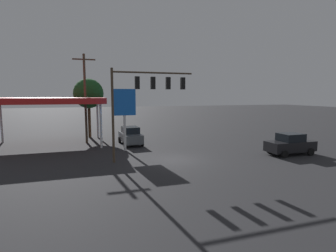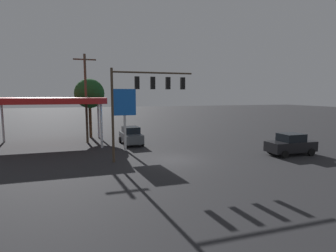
{
  "view_description": "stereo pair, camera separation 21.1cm",
  "coord_description": "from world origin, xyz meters",
  "px_view_note": "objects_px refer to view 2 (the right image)",
  "views": [
    {
      "loc": [
        7.09,
        20.08,
        5.35
      ],
      "look_at": [
        0.0,
        -2.0,
        2.59
      ],
      "focal_mm": 28.0,
      "sensor_mm": 36.0,
      "label": 1
    },
    {
      "loc": [
        6.89,
        20.14,
        5.35
      ],
      "look_at": [
        0.0,
        -2.0,
        2.59
      ],
      "focal_mm": 28.0,
      "sensor_mm": 36.0,
      "label": 2
    }
  ],
  "objects_px": {
    "sedan_far": "(131,136)",
    "sedan_waiting": "(291,144)",
    "utility_pole": "(86,96)",
    "street_tree": "(89,94)",
    "price_sign": "(124,106)",
    "traffic_signal_assembly": "(145,92)"
  },
  "relations": [
    {
      "from": "utility_pole",
      "to": "sedan_waiting",
      "type": "height_order",
      "value": "utility_pole"
    },
    {
      "from": "traffic_signal_assembly",
      "to": "utility_pole",
      "type": "bearing_deg",
      "value": -64.66
    },
    {
      "from": "traffic_signal_assembly",
      "to": "sedan_waiting",
      "type": "distance_m",
      "value": 13.81
    },
    {
      "from": "traffic_signal_assembly",
      "to": "utility_pole",
      "type": "distance_m",
      "value": 10.67
    },
    {
      "from": "sedan_far",
      "to": "street_tree",
      "type": "bearing_deg",
      "value": -150.55
    },
    {
      "from": "utility_pole",
      "to": "sedan_waiting",
      "type": "xyz_separation_m",
      "value": [
        -17.39,
        11.73,
        -4.23
      ]
    },
    {
      "from": "traffic_signal_assembly",
      "to": "sedan_far",
      "type": "height_order",
      "value": "traffic_signal_assembly"
    },
    {
      "from": "utility_pole",
      "to": "sedan_far",
      "type": "height_order",
      "value": "utility_pole"
    },
    {
      "from": "utility_pole",
      "to": "sedan_waiting",
      "type": "distance_m",
      "value": 21.4
    },
    {
      "from": "sedan_waiting",
      "to": "street_tree",
      "type": "xyz_separation_m",
      "value": [
        16.97,
        -15.56,
        4.55
      ]
    },
    {
      "from": "price_sign",
      "to": "sedan_far",
      "type": "distance_m",
      "value": 4.64
    },
    {
      "from": "sedan_far",
      "to": "sedan_waiting",
      "type": "height_order",
      "value": "same"
    },
    {
      "from": "utility_pole",
      "to": "sedan_waiting",
      "type": "bearing_deg",
      "value": 146.0
    },
    {
      "from": "utility_pole",
      "to": "street_tree",
      "type": "relative_size",
      "value": 1.33
    },
    {
      "from": "traffic_signal_assembly",
      "to": "sedan_waiting",
      "type": "height_order",
      "value": "traffic_signal_assembly"
    },
    {
      "from": "street_tree",
      "to": "utility_pole",
      "type": "bearing_deg",
      "value": 83.77
    },
    {
      "from": "sedan_far",
      "to": "sedan_waiting",
      "type": "distance_m",
      "value": 15.85
    },
    {
      "from": "price_sign",
      "to": "traffic_signal_assembly",
      "type": "bearing_deg",
      "value": 104.9
    },
    {
      "from": "utility_pole",
      "to": "sedan_far",
      "type": "relative_size",
      "value": 2.17
    },
    {
      "from": "price_sign",
      "to": "sedan_waiting",
      "type": "distance_m",
      "value": 15.62
    },
    {
      "from": "traffic_signal_assembly",
      "to": "sedan_far",
      "type": "bearing_deg",
      "value": -89.58
    },
    {
      "from": "price_sign",
      "to": "sedan_far",
      "type": "bearing_deg",
      "value": -109.11
    }
  ]
}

